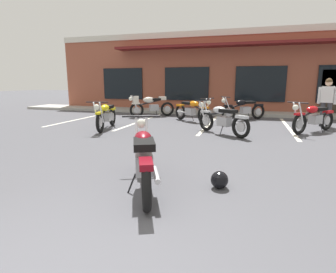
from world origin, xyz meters
name	(u,v)px	position (x,y,z in m)	size (l,w,h in m)	color
ground_plane	(176,157)	(0.00, 3.96, 0.00)	(80.00, 80.00, 0.00)	#47474C
sidewalk_kerb	(220,112)	(0.00, 12.31, 0.07)	(22.00, 1.80, 0.14)	#A8A59E
brick_storefront_building	(228,74)	(0.00, 15.98, 2.04)	(18.36, 7.22, 4.08)	brown
painted_stall_lines	(209,124)	(0.00, 8.71, 0.00)	(11.07, 4.80, 0.01)	silver
motorcycle_foreground_classic	(144,158)	(-0.02, 2.20, 0.46)	(1.14, 1.98, 0.98)	black
motorcycle_red_sportbike	(106,115)	(-3.13, 6.63, 0.46)	(0.87, 2.08, 0.98)	black
motorcycle_black_cruiser	(192,110)	(-0.76, 9.13, 0.46)	(1.76, 1.53, 0.98)	black
motorcycle_silver_naked	(243,109)	(1.17, 10.26, 0.46)	(1.79, 1.48, 0.98)	black
motorcycle_blue_standard	(314,118)	(3.33, 7.94, 0.46)	(1.60, 1.70, 0.98)	black
motorcycle_green_cafe_racer	(150,105)	(-2.91, 10.16, 0.53)	(1.81, 1.44, 0.98)	black
motorcycle_orange_scrambler	(222,119)	(0.64, 6.83, 0.46)	(1.75, 1.54, 0.98)	black
person_in_black_shirt	(327,99)	(3.98, 9.34, 0.95)	(0.59, 0.38, 1.68)	black
helmet_on_pavement	(219,180)	(1.05, 2.49, 0.13)	(0.26, 0.26, 0.26)	black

